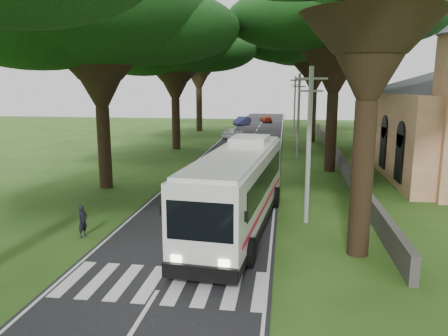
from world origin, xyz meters
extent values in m
plane|color=#254714|center=(0.00, 0.00, 0.00)|extent=(140.00, 140.00, 0.00)
cube|color=black|center=(0.00, 25.00, 0.01)|extent=(8.00, 120.00, 0.04)
cube|color=silver|center=(0.00, -2.00, 0.00)|extent=(8.00, 3.00, 0.01)
cube|color=#383533|center=(9.00, 24.00, 0.60)|extent=(0.35, 50.00, 1.20)
cylinder|color=gray|center=(5.50, 6.00, 4.00)|extent=(0.24, 0.24, 8.00)
cube|color=gray|center=(5.50, 6.00, 7.40)|extent=(1.60, 0.10, 0.10)
cube|color=gray|center=(5.50, 6.00, 6.80)|extent=(1.20, 0.10, 0.10)
cylinder|color=gray|center=(5.50, 26.00, 4.00)|extent=(0.24, 0.24, 8.00)
cube|color=gray|center=(5.50, 26.00, 7.40)|extent=(1.60, 0.10, 0.10)
cube|color=gray|center=(5.50, 26.00, 6.80)|extent=(1.20, 0.10, 0.10)
cylinder|color=gray|center=(5.50, 46.00, 4.00)|extent=(0.24, 0.24, 8.00)
cube|color=gray|center=(5.50, 46.00, 7.40)|extent=(1.60, 0.10, 0.10)
cube|color=gray|center=(5.50, 46.00, 6.80)|extent=(1.20, 0.10, 0.10)
cylinder|color=black|center=(-8.00, 12.00, 2.78)|extent=(0.90, 0.90, 5.57)
cone|color=black|center=(-8.00, 12.00, 7.47)|extent=(3.20, 3.20, 3.80)
ellipsoid|color=black|center=(-8.00, 12.00, 11.37)|extent=(15.28, 15.28, 6.42)
cylinder|color=black|center=(-7.50, 30.00, 2.72)|extent=(0.90, 0.90, 5.45)
cone|color=black|center=(-7.50, 30.00, 7.35)|extent=(3.20, 3.20, 3.80)
ellipsoid|color=black|center=(-7.50, 30.00, 11.11)|extent=(14.33, 14.33, 6.02)
cylinder|color=black|center=(-8.50, 48.00, 3.15)|extent=(0.90, 0.90, 6.30)
cone|color=black|center=(-8.50, 48.00, 8.20)|extent=(3.20, 3.20, 3.80)
ellipsoid|color=black|center=(-8.50, 48.00, 13.01)|extent=(14.89, 14.89, 6.25)
cylinder|color=black|center=(7.50, 2.00, 3.25)|extent=(0.90, 0.90, 6.51)
cone|color=black|center=(7.50, 2.00, 8.41)|extent=(3.20, 3.20, 3.80)
cylinder|color=black|center=(8.00, 20.00, 3.15)|extent=(0.90, 0.90, 6.30)
cone|color=black|center=(8.00, 20.00, 8.20)|extent=(3.20, 3.20, 3.80)
ellipsoid|color=black|center=(8.00, 20.00, 12.99)|extent=(15.17, 15.17, 6.37)
cylinder|color=black|center=(7.50, 38.00, 3.13)|extent=(0.90, 0.90, 6.25)
cone|color=black|center=(7.50, 38.00, 8.15)|extent=(3.20, 3.20, 3.80)
ellipsoid|color=black|center=(7.50, 38.00, 12.90)|extent=(16.15, 16.15, 6.78)
cylinder|color=black|center=(8.50, 56.00, 3.15)|extent=(0.90, 0.90, 6.30)
cone|color=black|center=(8.50, 56.00, 8.20)|extent=(3.20, 3.20, 3.80)
ellipsoid|color=black|center=(8.50, 56.00, 13.00)|extent=(14.63, 14.63, 6.15)
cube|color=white|center=(2.06, 4.54, 2.13)|extent=(3.97, 13.45, 3.26)
cube|color=black|center=(2.09, 4.87, 2.59)|extent=(3.81, 11.03, 1.21)
cube|color=black|center=(2.06, 4.54, 0.55)|extent=(4.02, 13.49, 0.39)
cube|color=red|center=(2.06, 4.54, 1.38)|extent=(3.90, 12.13, 0.20)
cube|color=white|center=(2.06, 4.54, 3.82)|extent=(3.69, 12.77, 0.20)
cylinder|color=black|center=(0.27, 0.27, 0.61)|extent=(0.50, 1.24, 1.21)
cylinder|color=black|center=(3.02, 0.01, 0.61)|extent=(0.50, 1.24, 1.21)
cylinder|color=black|center=(1.07, 8.84, 0.61)|extent=(0.50, 1.24, 1.21)
cylinder|color=black|center=(3.82, 8.59, 0.61)|extent=(0.50, 1.24, 1.21)
imported|color=silver|center=(-2.45, 39.92, 0.76)|extent=(2.82, 4.61, 1.47)
imported|color=navy|center=(-3.00, 57.49, 0.74)|extent=(2.80, 4.54, 1.41)
imported|color=maroon|center=(0.80, 63.33, 0.63)|extent=(2.56, 4.41, 1.20)
imported|color=black|center=(-5.06, 2.35, 0.78)|extent=(0.48, 0.63, 1.55)
camera|label=1|loc=(4.31, -16.25, 7.25)|focal=35.00mm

